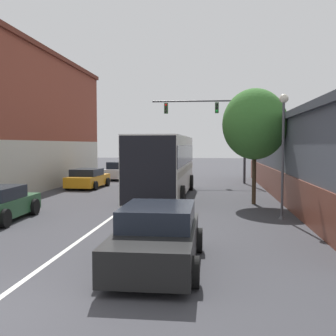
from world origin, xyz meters
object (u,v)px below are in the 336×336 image
parked_car_left_near (88,179)px  traffic_signal_gantry (218,121)px  parked_car_left_far (120,171)px  hatchback_foreground (157,237)px  bus (164,163)px  street_tree_near (255,124)px  street_lamp (283,142)px

parked_car_left_near → traffic_signal_gantry: size_ratio=0.58×
parked_car_left_far → traffic_signal_gantry: 9.33m
hatchback_foreground → parked_car_left_near: bearing=23.0°
bus → parked_car_left_near: size_ratio=2.59×
bus → street_tree_near: street_tree_near is taller
hatchback_foreground → street_tree_near: (3.35, 10.34, 3.24)m
traffic_signal_gantry → hatchback_foreground: bearing=-94.6°
parked_car_left_far → street_lamp: bearing=-143.4°
traffic_signal_gantry → parked_car_left_far: bearing=164.1°
parked_car_left_near → parked_car_left_far: size_ratio=1.04×
parked_car_left_far → street_tree_near: (9.80, -12.71, 3.22)m
hatchback_foreground → parked_car_left_far: parked_car_left_far is taller
street_lamp → street_tree_near: 4.06m
parked_car_left_near → street_tree_near: size_ratio=0.73×
parked_car_left_far → traffic_signal_gantry: (8.11, -2.32, 3.98)m
parked_car_left_far → street_tree_near: street_tree_near is taller
parked_car_left_far → parked_car_left_near: bearing=178.6°
parked_car_left_far → street_tree_near: bearing=-138.0°
bus → parked_car_left_far: (-5.06, 10.58, -1.20)m
parked_car_left_far → street_lamp: (10.50, -16.60, 2.33)m
bus → street_tree_near: (4.74, -2.13, 2.03)m
bus → parked_car_left_near: bearing=55.6°
parked_car_left_far → traffic_signal_gantry: size_ratio=0.56×
parked_car_left_near → traffic_signal_gantry: (8.77, 4.28, 4.06)m
bus → hatchback_foreground: size_ratio=2.43×
parked_car_left_near → parked_car_left_far: (0.66, 6.59, 0.08)m
traffic_signal_gantry → street_tree_near: (1.69, -10.39, -0.76)m
street_tree_near → parked_car_left_near: bearing=149.7°
traffic_signal_gantry → street_lamp: size_ratio=1.45×
bus → parked_car_left_far: bus is taller
hatchback_foreground → street_lamp: street_lamp is taller
parked_car_left_near → street_lamp: bearing=-129.1°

